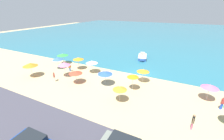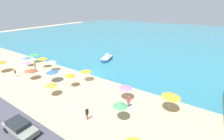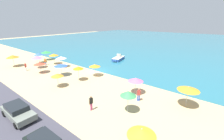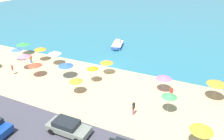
{
  "view_description": "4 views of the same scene",
  "coord_description": "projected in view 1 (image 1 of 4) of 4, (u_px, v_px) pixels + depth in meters",
  "views": [
    {
      "loc": [
        6.95,
        -24.38,
        11.32
      ],
      "look_at": [
        -3.31,
        -4.09,
        1.88
      ],
      "focal_mm": 24.0,
      "sensor_mm": 36.0,
      "label": 1
    },
    {
      "loc": [
        19.51,
        -21.13,
        13.23
      ],
      "look_at": [
        4.53,
        1.97,
        1.36
      ],
      "focal_mm": 24.0,
      "sensor_mm": 36.0,
      "label": 2
    },
    {
      "loc": [
        19.78,
        -20.31,
        9.69
      ],
      "look_at": [
        3.19,
        0.44,
        0.82
      ],
      "focal_mm": 24.0,
      "sensor_mm": 36.0,
      "label": 3
    },
    {
      "loc": [
        15.29,
        -29.61,
        15.46
      ],
      "look_at": [
        3.2,
        -4.12,
        1.77
      ],
      "focal_mm": 35.0,
      "sensor_mm": 36.0,
      "label": 4
    }
  ],
  "objects": [
    {
      "name": "beach_umbrella_2",
      "position": [
        63.0,
        55.0,
        31.99
      ],
      "size": [
        2.37,
        2.37,
        2.36
      ],
      "color": "#B2B2B7",
      "rests_on": "ground_plane"
    },
    {
      "name": "beach_umbrella_1",
      "position": [
        105.0,
        73.0,
        23.16
      ],
      "size": [
        2.32,
        2.32,
        2.27
      ],
      "color": "#B2B2B7",
      "rests_on": "ground_plane"
    },
    {
      "name": "bather_1",
      "position": [
        223.0,
        102.0,
        17.72
      ],
      "size": [
        0.49,
        0.38,
        1.72
      ],
      "color": "blue",
      "rests_on": "ground_plane"
    },
    {
      "name": "bather_0",
      "position": [
        70.0,
        67.0,
        28.59
      ],
      "size": [
        0.37,
        0.51,
        1.62
      ],
      "color": "#436CB8",
      "rests_on": "ground_plane"
    },
    {
      "name": "skiff_nearshore",
      "position": [
        142.0,
        57.0,
        35.86
      ],
      "size": [
        2.87,
        4.91,
        1.48
      ],
      "color": "#3158A1",
      "rests_on": "sea"
    },
    {
      "name": "bather_3",
      "position": [
        193.0,
        121.0,
        14.76
      ],
      "size": [
        0.24,
        0.57,
        1.78
      ],
      "color": "#DF5F8F",
      "rests_on": "ground_plane"
    },
    {
      "name": "beach_umbrella_11",
      "position": [
        133.0,
        76.0,
        21.63
      ],
      "size": [
        1.72,
        1.72,
        2.51
      ],
      "color": "#B2B2B7",
      "rests_on": "ground_plane"
    },
    {
      "name": "beach_umbrella_8",
      "position": [
        30.0,
        65.0,
        25.9
      ],
      "size": [
        2.47,
        2.47,
        2.61
      ],
      "color": "#B2B2B7",
      "rests_on": "ground_plane"
    },
    {
      "name": "beach_umbrella_5",
      "position": [
        76.0,
        72.0,
        23.67
      ],
      "size": [
        2.13,
        2.13,
        2.16
      ],
      "color": "#B2B2B7",
      "rests_on": "ground_plane"
    },
    {
      "name": "beach_umbrella_14",
      "position": [
        143.0,
        71.0,
        24.12
      ],
      "size": [
        2.02,
        2.02,
        2.27
      ],
      "color": "#B2B2B7",
      "rests_on": "ground_plane"
    },
    {
      "name": "beach_umbrella_6",
      "position": [
        78.0,
        59.0,
        29.15
      ],
      "size": [
        2.07,
        2.07,
        2.49
      ],
      "color": "#B2B2B7",
      "rests_on": "ground_plane"
    },
    {
      "name": "beach_umbrella_3",
      "position": [
        120.0,
        88.0,
        18.96
      ],
      "size": [
        1.81,
        1.81,
        2.2
      ],
      "color": "#B2B2B7",
      "rests_on": "ground_plane"
    },
    {
      "name": "beach_umbrella_10",
      "position": [
        92.0,
        62.0,
        27.59
      ],
      "size": [
        2.21,
        2.21,
        2.42
      ],
      "color": "#B2B2B7",
      "rests_on": "ground_plane"
    },
    {
      "name": "sea",
      "position": [
        173.0,
        33.0,
        72.65
      ],
      "size": [
        150.0,
        110.0,
        0.05
      ],
      "primitive_type": "cube",
      "color": "teal",
      "rests_on": "ground_plane"
    },
    {
      "name": "ground_plane",
      "position": [
        138.0,
        75.0,
        27.33
      ],
      "size": [
        160.0,
        160.0,
        0.0
      ],
      "primitive_type": "plane",
      "color": "tan"
    },
    {
      "name": "beach_umbrella_13",
      "position": [
        57.0,
        59.0,
        29.44
      ],
      "size": [
        1.98,
        1.98,
        2.41
      ],
      "color": "#B2B2B7",
      "rests_on": "ground_plane"
    },
    {
      "name": "beach_umbrella_4",
      "position": [
        210.0,
        86.0,
        19.16
      ],
      "size": [
        2.09,
        2.09,
        2.32
      ],
      "color": "#B2B2B7",
      "rests_on": "ground_plane"
    },
    {
      "name": "bather_2",
      "position": [
        54.0,
        76.0,
        24.62
      ],
      "size": [
        0.42,
        0.44,
        1.63
      ],
      "color": "white",
      "rests_on": "ground_plane"
    },
    {
      "name": "beach_umbrella_0",
      "position": [
        64.0,
        64.0,
        25.92
      ],
      "size": [
        2.16,
        2.16,
        2.71
      ],
      "color": "#B2B2B7",
      "rests_on": "ground_plane"
    }
  ]
}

